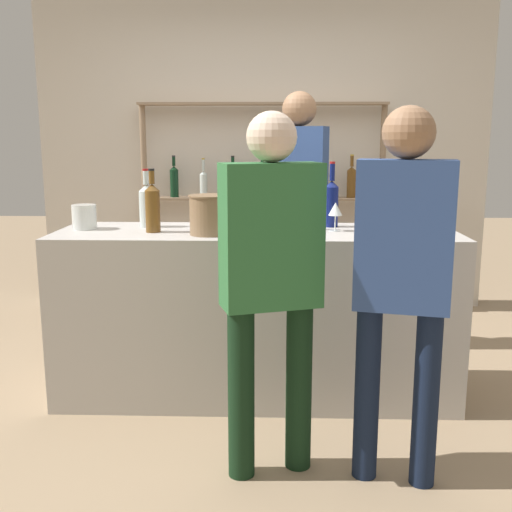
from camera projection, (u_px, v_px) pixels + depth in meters
The scene contains 15 objects.
ground_plane at pixel (256, 391), 3.53m from camera, with size 16.00×16.00×0.00m, color #9E8466.
bar_counter at pixel (256, 313), 3.44m from camera, with size 2.23×0.68×0.96m, color #B7B2AD.
back_wall at pixel (263, 146), 5.16m from camera, with size 3.83×0.12×2.80m, color beige.
back_shelf at pixel (263, 176), 5.03m from camera, with size 2.05×0.18×1.76m.
counter_bottle_0 at pixel (283, 207), 3.37m from camera, with size 0.08×0.08×0.33m.
counter_bottle_1 at pixel (153, 207), 3.28m from camera, with size 0.08×0.08×0.35m.
counter_bottle_2 at pixel (332, 202), 3.48m from camera, with size 0.08×0.08×0.38m.
counter_bottle_3 at pixel (237, 208), 3.42m from camera, with size 0.08×0.08×0.30m.
counter_bottle_4 at pixel (147, 204), 3.48m from camera, with size 0.09×0.09×0.34m.
wine_glass at pixel (335, 210), 3.32m from camera, with size 0.08×0.08×0.16m.
ice_bucket at pixel (210, 215), 3.20m from camera, with size 0.23×0.23×0.21m.
cork_jar at pixel (84, 217), 3.40m from camera, with size 0.14×0.14×0.14m.
customer_center at pixel (271, 269), 2.52m from camera, with size 0.45×0.30×1.58m.
customer_right at pixel (402, 267), 2.44m from camera, with size 0.41×0.25×1.59m.
server_behind_counter at pixel (298, 195), 4.16m from camera, with size 0.42×0.29×1.78m.
Camera 1 is at (0.10, -3.31, 1.47)m, focal length 42.00 mm.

